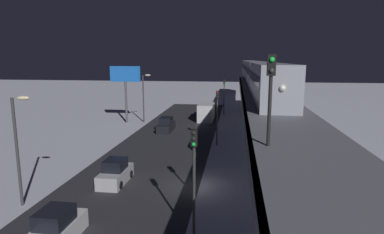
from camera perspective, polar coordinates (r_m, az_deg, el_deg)
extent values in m
plane|color=silver|center=(26.35, -0.73, -12.06)|extent=(240.00, 240.00, 0.00)
cube|color=#28282D|center=(27.35, -10.43, -11.36)|extent=(11.00, 93.14, 0.01)
cube|color=slate|center=(24.66, 14.88, 0.07)|extent=(5.00, 93.14, 0.80)
cube|color=#38383D|center=(24.48, 9.35, 0.21)|extent=(0.24, 91.28, 0.80)
cylinder|color=slate|center=(63.41, 10.57, 3.45)|extent=(1.40, 1.40, 5.39)
cylinder|color=slate|center=(48.05, 11.40, 1.30)|extent=(1.40, 1.40, 5.39)
cylinder|color=slate|center=(32.84, 13.02, -2.88)|extent=(1.40, 1.40, 5.39)
cylinder|color=slate|center=(18.16, 17.43, -13.96)|extent=(1.40, 1.40, 5.39)
cube|color=#999EA8|center=(31.51, 13.49, 6.13)|extent=(2.90, 18.00, 3.40)
cube|color=black|center=(31.48, 13.53, 6.87)|extent=(2.94, 16.20, 0.90)
cube|color=#999EA8|center=(50.03, 11.44, 7.63)|extent=(2.90, 18.00, 3.40)
cube|color=black|center=(50.01, 11.46, 8.09)|extent=(2.94, 16.20, 0.90)
cube|color=#999EA8|center=(68.59, 10.50, 8.31)|extent=(2.90, 18.00, 3.40)
cube|color=black|center=(68.58, 10.51, 8.65)|extent=(2.94, 16.20, 0.90)
cube|color=#999EA8|center=(87.17, 9.95, 8.70)|extent=(2.90, 18.00, 3.40)
cube|color=black|center=(87.16, 9.96, 8.97)|extent=(2.94, 16.20, 0.90)
sphere|color=white|center=(22.53, 15.72, 4.93)|extent=(0.44, 0.44, 0.44)
cylinder|color=black|center=(14.43, 13.54, 1.16)|extent=(0.16, 0.16, 3.20)
cube|color=black|center=(14.26, 13.87, 8.92)|extent=(0.36, 0.28, 0.90)
sphere|color=#19F23F|center=(14.10, 13.98, 9.84)|extent=(0.22, 0.22, 0.22)
sphere|color=#333333|center=(14.11, 13.90, 7.97)|extent=(0.22, 0.22, 0.22)
cube|color=#B2B2B7|center=(27.48, -13.38, -10.15)|extent=(1.80, 4.02, 1.10)
cube|color=black|center=(27.16, -13.47, -8.20)|extent=(1.58, 1.93, 0.87)
cylinder|color=black|center=(26.19, -12.58, -11.70)|extent=(0.20, 0.64, 0.64)
cylinder|color=black|center=(26.81, -16.08, -11.34)|extent=(0.20, 0.64, 0.64)
cylinder|color=black|center=(28.37, -10.82, -9.89)|extent=(0.20, 0.64, 0.64)
cylinder|color=black|center=(28.95, -14.07, -9.61)|extent=(0.20, 0.64, 0.64)
cube|color=black|center=(45.34, -4.60, -1.82)|extent=(1.80, 4.63, 1.10)
cube|color=black|center=(45.14, -4.62, -0.59)|extent=(1.58, 2.22, 0.87)
cube|color=silver|center=(20.20, -22.94, -18.50)|extent=(1.80, 4.12, 1.10)
cube|color=black|center=(19.76, -23.15, -15.98)|extent=(1.58, 1.98, 0.87)
cube|color=gold|center=(56.56, 2.84, 1.28)|extent=(2.30, 2.20, 2.40)
cube|color=silver|center=(52.79, 2.48, 0.86)|extent=(2.40, 5.00, 2.80)
cylinder|color=#2D2D2D|center=(17.81, 0.35, -13.76)|extent=(0.16, 0.16, 5.50)
cube|color=black|center=(16.76, 0.37, -3.72)|extent=(0.32, 0.32, 0.90)
sphere|color=black|center=(16.52, 0.29, -2.86)|extent=(0.20, 0.20, 0.20)
sphere|color=black|center=(16.59, 0.29, -3.87)|extent=(0.20, 0.20, 0.20)
sphere|color=#19E53F|center=(16.67, 0.28, -4.87)|extent=(0.20, 0.20, 0.20)
cylinder|color=#2D2D2D|center=(37.56, 4.45, -0.91)|extent=(0.16, 0.16, 5.50)
cube|color=black|center=(37.08, 4.52, 3.94)|extent=(0.32, 0.32, 0.90)
sphere|color=red|center=(36.87, 4.51, 4.38)|extent=(0.20, 0.20, 0.20)
sphere|color=black|center=(36.90, 4.50, 3.91)|extent=(0.20, 0.20, 0.20)
sphere|color=black|center=(36.93, 4.50, 3.45)|extent=(0.20, 0.20, 0.20)
cylinder|color=#2D2D2D|center=(57.95, 5.67, 3.01)|extent=(0.16, 0.16, 5.50)
cube|color=black|center=(57.64, 5.73, 6.16)|extent=(0.32, 0.32, 0.90)
sphere|color=black|center=(57.44, 5.73, 6.45)|extent=(0.20, 0.20, 0.20)
sphere|color=black|center=(57.46, 5.72, 6.15)|extent=(0.20, 0.20, 0.20)
sphere|color=#19E53F|center=(57.48, 5.72, 5.85)|extent=(0.20, 0.20, 0.20)
cylinder|color=#4C4C51|center=(51.74, -11.57, 2.54)|extent=(0.36, 0.36, 6.50)
cube|color=blue|center=(51.35, -11.74, 7.47)|extent=(4.80, 0.30, 2.40)
cylinder|color=#38383D|center=(24.79, -28.51, -5.63)|extent=(0.20, 0.20, 7.50)
ellipsoid|color=#F4E5B2|center=(23.64, -27.72, 3.01)|extent=(0.90, 0.44, 0.30)
cylinder|color=#38383D|center=(51.58, -8.60, 3.17)|extent=(0.20, 0.20, 7.50)
ellipsoid|color=#F4E5B2|center=(51.04, -7.84, 7.34)|extent=(0.90, 0.44, 0.30)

